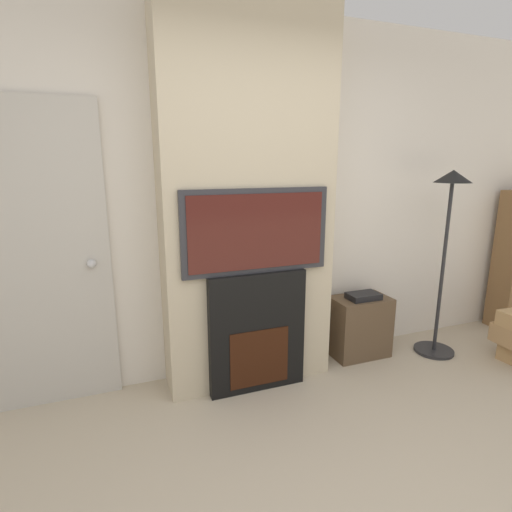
% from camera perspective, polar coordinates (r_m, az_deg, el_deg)
% --- Properties ---
extents(wall_back, '(6.00, 0.06, 2.70)m').
position_cam_1_polar(wall_back, '(3.06, -2.52, 7.85)').
color(wall_back, silver).
rests_on(wall_back, ground_plane).
extents(chimney_breast, '(1.23, 0.35, 2.70)m').
position_cam_1_polar(chimney_breast, '(2.87, -1.24, 7.49)').
color(chimney_breast, beige).
rests_on(chimney_breast, ground_plane).
extents(fireplace, '(0.71, 0.15, 0.89)m').
position_cam_1_polar(fireplace, '(2.94, 0.01, -10.75)').
color(fireplace, black).
rests_on(fireplace, ground_plane).
extents(television, '(1.05, 0.07, 0.58)m').
position_cam_1_polar(television, '(2.72, 0.02, 3.56)').
color(television, '#2D2D33').
rests_on(television, fireplace).
extents(floor_lamp, '(0.33, 0.33, 1.58)m').
position_cam_1_polar(floor_lamp, '(3.65, 25.66, 3.66)').
color(floor_lamp, '#262628').
rests_on(floor_lamp, ground_plane).
extents(media_stand, '(0.49, 0.31, 0.57)m').
position_cam_1_polar(media_stand, '(3.59, 14.56, -9.59)').
color(media_stand, brown).
rests_on(media_stand, ground_plane).
extents(entry_door, '(0.82, 0.09, 2.04)m').
position_cam_1_polar(entry_door, '(2.93, -28.08, -0.53)').
color(entry_door, '#BCB7AD').
rests_on(entry_door, ground_plane).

